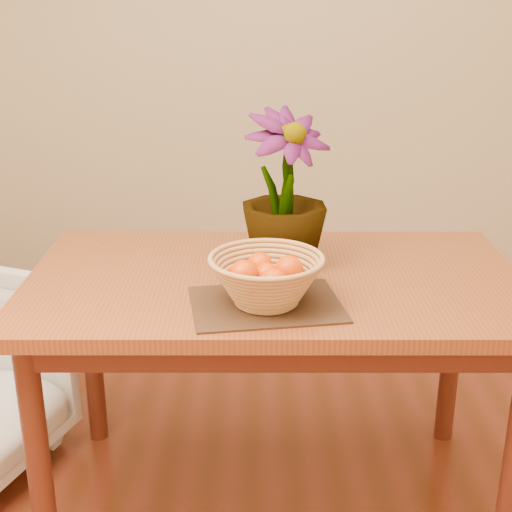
{
  "coord_description": "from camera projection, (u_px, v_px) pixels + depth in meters",
  "views": [
    {
      "loc": [
        -0.05,
        -1.57,
        1.49
      ],
      "look_at": [
        -0.05,
        0.11,
        0.88
      ],
      "focal_mm": 50.0,
      "sensor_mm": 36.0,
      "label": 1
    }
  ],
  "objects": [
    {
      "name": "wall_back",
      "position": [
        267.0,
        26.0,
        3.64
      ],
      "size": [
        4.0,
        0.02,
        2.7
      ],
      "primitive_type": "cube",
      "color": "beige",
      "rests_on": "floor"
    },
    {
      "name": "table",
      "position": [
        275.0,
        304.0,
        2.04
      ],
      "size": [
        1.4,
        0.8,
        0.75
      ],
      "color": "brown",
      "rests_on": "floor"
    },
    {
      "name": "placemat",
      "position": [
        266.0,
        304.0,
        1.82
      ],
      "size": [
        0.42,
        0.34,
        0.01
      ],
      "primitive_type": "cube",
      "rotation": [
        0.0,
        0.0,
        0.16
      ],
      "color": "#392214",
      "rests_on": "table"
    },
    {
      "name": "wicker_basket",
      "position": [
        266.0,
        282.0,
        1.8
      ],
      "size": [
        0.29,
        0.29,
        0.12
      ],
      "color": "#B6794B",
      "rests_on": "placemat"
    },
    {
      "name": "orange_pile",
      "position": [
        266.0,
        273.0,
        1.79
      ],
      "size": [
        0.19,
        0.18,
        0.07
      ],
      "rotation": [
        0.0,
        0.0,
        -0.33
      ],
      "color": "red",
      "rests_on": "wicker_basket"
    },
    {
      "name": "potted_plant",
      "position": [
        284.0,
        190.0,
        2.02
      ],
      "size": [
        0.35,
        0.35,
        0.45
      ],
      "primitive_type": "imported",
      "rotation": [
        0.0,
        0.0,
        0.55
      ],
      "color": "#184513",
      "rests_on": "table"
    }
  ]
}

